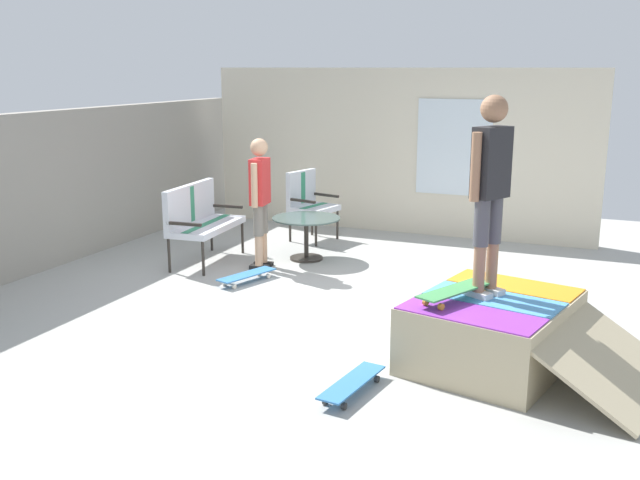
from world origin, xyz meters
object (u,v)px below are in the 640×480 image
(skate_ramp, at_px, (495,332))
(skateboard_spare, at_px, (352,383))
(patio_table, at_px, (306,230))
(skateboard_on_ramp, at_px, (455,291))
(skateboard_by_bench, at_px, (247,275))
(patio_chair_near_house, at_px, (308,199))
(person_skater, at_px, (490,181))
(person_watching, at_px, (260,194))
(patio_bench, at_px, (199,216))

(skate_ramp, relative_size, skateboard_spare, 2.70)
(patio_table, relative_size, skateboard_on_ramp, 1.11)
(patio_table, height_order, skateboard_by_bench, patio_table)
(skate_ramp, height_order, skateboard_on_ramp, skateboard_on_ramp)
(skate_ramp, height_order, skateboard_spare, skate_ramp)
(patio_chair_near_house, bearing_deg, skateboard_on_ramp, -141.74)
(skate_ramp, xyz_separation_m, skateboard_by_bench, (1.34, 3.13, -0.21))
(skateboard_spare, bearing_deg, person_skater, -37.26)
(patio_chair_near_house, distance_m, person_watching, 1.68)
(person_skater, distance_m, skateboard_spare, 2.01)
(patio_table, bearing_deg, person_skater, -132.24)
(skateboard_by_bench, bearing_deg, patio_table, -10.52)
(patio_bench, distance_m, skateboard_on_ramp, 4.37)
(patio_chair_near_house, height_order, skateboard_spare, patio_chair_near_house)
(skate_ramp, relative_size, person_skater, 1.31)
(patio_table, bearing_deg, skateboard_on_ramp, -137.08)
(person_watching, bearing_deg, patio_bench, 93.78)
(patio_table, relative_size, person_watching, 0.55)
(skate_ramp, height_order, person_skater, person_skater)
(patio_bench, relative_size, skateboard_by_bench, 1.57)
(person_watching, bearing_deg, patio_chair_near_house, 2.47)
(skate_ramp, relative_size, skateboard_on_ramp, 2.74)
(skateboard_by_bench, bearing_deg, skateboard_spare, -136.85)
(patio_chair_near_house, relative_size, skateboard_spare, 1.24)
(patio_table, height_order, person_skater, person_skater)
(person_watching, distance_m, skateboard_on_ramp, 3.68)
(patio_table, bearing_deg, skate_ramp, -131.68)
(skateboard_on_ramp, bearing_deg, person_watching, 53.50)
(patio_table, bearing_deg, skateboard_spare, -151.23)
(patio_table, relative_size, skateboard_spare, 1.10)
(skate_ramp, height_order, skateboard_by_bench, skate_ramp)
(person_watching, relative_size, skateboard_by_bench, 2.00)
(patio_table, xyz_separation_m, skateboard_spare, (-3.59, -1.97, -0.32))
(skate_ramp, relative_size, patio_bench, 1.72)
(skate_ramp, distance_m, person_skater, 1.29)
(skate_ramp, relative_size, person_watching, 1.34)
(patio_chair_near_house, bearing_deg, person_skater, -138.03)
(person_skater, height_order, skateboard_on_ramp, person_skater)
(skateboard_on_ramp, bearing_deg, skateboard_by_bench, 61.39)
(skate_ramp, bearing_deg, person_skater, 63.75)
(person_skater, bearing_deg, skate_ramp, -116.25)
(patio_table, height_order, person_watching, person_watching)
(patio_chair_near_house, bearing_deg, patio_table, -157.36)
(skate_ramp, height_order, patio_table, skate_ramp)
(patio_table, relative_size, skateboard_by_bench, 1.09)
(patio_chair_near_house, height_order, skateboard_by_bench, patio_chair_near_house)
(patio_bench, height_order, skateboard_spare, patio_bench)
(skateboard_spare, bearing_deg, patio_chair_near_house, 27.43)
(patio_chair_near_house, height_order, skateboard_on_ramp, patio_chair_near_house)
(patio_bench, height_order, skateboard_by_bench, patio_bench)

